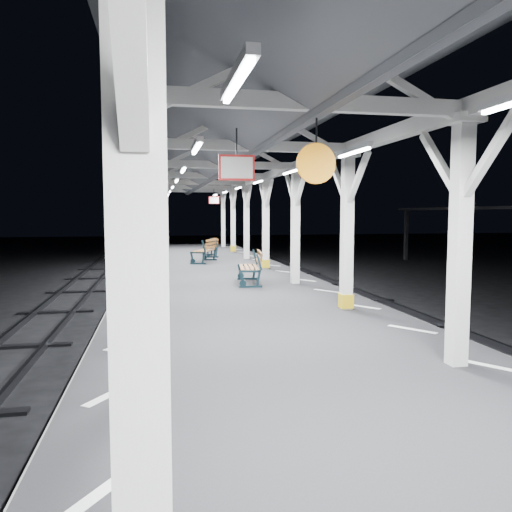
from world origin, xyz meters
name	(u,v)px	position (x,y,z in m)	size (l,w,h in m)	color
ground	(277,395)	(0.00, 0.00, 0.00)	(120.00, 120.00, 0.00)	black
platform	(277,366)	(0.00, 0.00, 0.50)	(6.00, 50.00, 1.00)	black
hazard_stripes_left	(125,343)	(-2.45, 0.00, 1.00)	(1.00, 48.00, 0.01)	silver
hazard_stripes_right	(412,329)	(2.45, 0.00, 1.00)	(1.00, 48.00, 0.01)	silver
canopy	(278,118)	(0.00, -0.01, 4.56)	(5.40, 49.00, 4.65)	silver
bench_mid	(252,266)	(0.78, 6.21, 1.51)	(0.87, 1.82, 0.95)	black
bench_far	(206,250)	(0.07, 12.70, 1.53)	(1.27, 1.94, 0.99)	black
bench_extra	(212,247)	(0.62, 15.63, 1.45)	(0.65, 1.59, 0.85)	black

